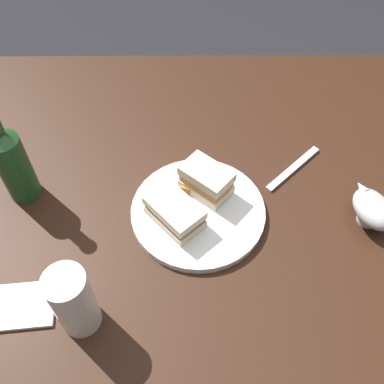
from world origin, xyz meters
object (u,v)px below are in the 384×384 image
plate (196,212)px  cider_bottle (10,162)px  gravy_boat (370,209)px  fork (291,168)px  sandwich_half_left (204,180)px  sandwich_half_right (173,212)px  napkin (22,305)px  pint_glass (72,304)px

plate → cider_bottle: cider_bottle is taller
gravy_boat → cider_bottle: (0.74, -0.08, 0.06)m
fork → sandwich_half_left: bearing=-24.5°
fork → plate: bearing=-14.7°
cider_bottle → fork: size_ratio=1.45×
sandwich_half_right → cider_bottle: size_ratio=0.52×
gravy_boat → napkin: bearing=15.5°
sandwich_half_right → cider_bottle: bearing=-14.7°
sandwich_half_right → pint_glass: 0.27m
plate → fork: 0.25m
sandwich_half_left → fork: (-0.20, -0.07, -0.05)m
pint_glass → gravy_boat: 0.61m
sandwich_half_right → pint_glass: size_ratio=0.87×
gravy_boat → napkin: (0.68, 0.19, -0.04)m
gravy_boat → fork: gravy_boat is taller
cider_bottle → gravy_boat: bearing=173.9°
pint_glass → cider_bottle: 0.34m
sandwich_half_right → gravy_boat: bearing=-178.8°
sandwich_half_left → cider_bottle: size_ratio=0.48×
napkin → fork: napkin is taller
plate → gravy_boat: size_ratio=2.25×
sandwich_half_left → napkin: (0.34, 0.26, -0.05)m
napkin → pint_glass: bearing=167.3°
plate → pint_glass: bearing=47.2°
cider_bottle → napkin: (-0.06, 0.27, -0.10)m
fork → pint_glass: bearing=-4.7°
pint_glass → napkin: bearing=-12.7°
gravy_boat → napkin: size_ratio=1.15×
plate → sandwich_half_left: bearing=-109.1°
napkin → cider_bottle: bearing=-78.0°
pint_glass → fork: pint_glass is taller
pint_glass → plate: bearing=-132.8°
plate → sandwich_half_left: (-0.02, -0.05, 0.04)m
gravy_boat → plate: bearing=-2.9°
sandwich_half_left → plate: bearing=70.9°
plate → sandwich_half_right: size_ratio=2.10×
pint_glass → napkin: pint_glass is taller
plate → fork: size_ratio=1.59×
sandwich_half_left → gravy_boat: bearing=168.4°
sandwich_half_right → sandwich_half_left: bearing=-130.4°
gravy_boat → pint_glass: bearing=20.5°
sandwich_half_right → napkin: sandwich_half_right is taller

